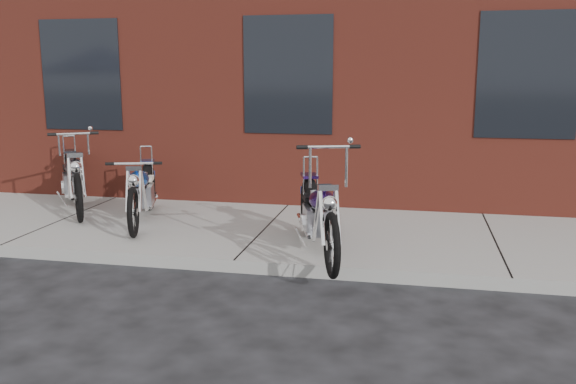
# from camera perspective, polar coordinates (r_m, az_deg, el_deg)

# --- Properties ---
(ground) EXTENTS (120.00, 120.00, 0.00)m
(ground) POSITION_cam_1_polar(r_m,az_deg,el_deg) (7.01, -5.08, -7.56)
(ground) COLOR black
(ground) RESTS_ON ground
(sidewalk) EXTENTS (22.00, 3.00, 0.15)m
(sidewalk) POSITION_cam_1_polar(r_m,az_deg,el_deg) (8.37, -2.11, -3.88)
(sidewalk) COLOR #9E9B8F
(sidewalk) RESTS_ON ground
(chopper_purple) EXTENTS (0.90, 2.33, 1.35)m
(chopper_purple) POSITION_cam_1_polar(r_m,az_deg,el_deg) (7.12, 2.88, -2.33)
(chopper_purple) COLOR black
(chopper_purple) RESTS_ON sidewalk
(chopper_blue) EXTENTS (0.86, 2.23, 1.00)m
(chopper_blue) POSITION_cam_1_polar(r_m,az_deg,el_deg) (8.87, -13.51, -0.09)
(chopper_blue) COLOR black
(chopper_blue) RESTS_ON sidewalk
(chopper_third) EXTENTS (1.49, 2.11, 1.26)m
(chopper_third) POSITION_cam_1_polar(r_m,az_deg,el_deg) (9.97, -19.38, 0.99)
(chopper_third) COLOR black
(chopper_third) RESTS_ON sidewalk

